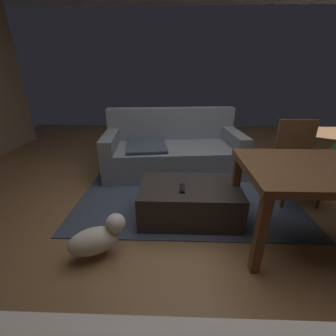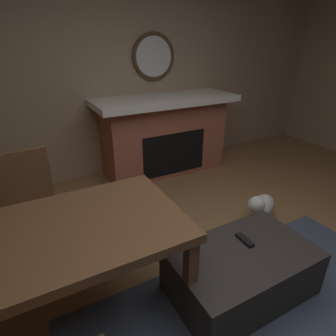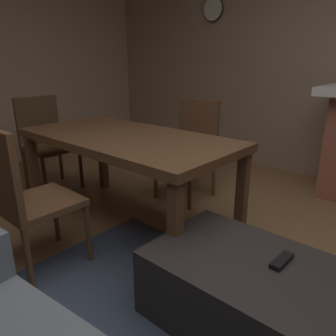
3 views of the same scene
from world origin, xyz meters
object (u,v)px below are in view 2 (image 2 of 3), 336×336
dining_chair_south (28,202)px  fireplace (164,135)px  dining_table (35,249)px  tv_remote (245,240)px  small_dog (261,207)px  ottoman_coffee_table (241,271)px  round_wall_mirror (154,57)px

dining_chair_south → fireplace: bearing=-150.3°
fireplace → dining_table: bearing=45.9°
tv_remote → small_dog: bearing=-142.9°
tv_remote → dining_table: 1.40m
fireplace → dining_table: (1.78, 1.84, 0.13)m
tv_remote → dining_chair_south: (1.35, -1.07, 0.14)m
fireplace → ottoman_coffee_table: (0.51, 2.17, -0.35)m
ottoman_coffee_table → small_dog: size_ratio=2.10×
fireplace → ottoman_coffee_table: fireplace is taller
small_dog → dining_chair_south: bearing=-15.6°
fireplace → small_dog: size_ratio=3.88×
fireplace → dining_chair_south: fireplace is taller
dining_table → tv_remote: bearing=169.5°
ottoman_coffee_table → small_dog: bearing=-143.4°
fireplace → dining_table: 2.56m
fireplace → dining_chair_south: bearing=29.7°
fireplace → round_wall_mirror: size_ratio=3.11×
round_wall_mirror → ottoman_coffee_table: round_wall_mirror is taller
ottoman_coffee_table → tv_remote: 0.23m
tv_remote → dining_table: bearing=-8.8°
fireplace → dining_chair_south: 2.06m
fireplace → round_wall_mirror: (0.00, -0.29, 0.98)m
ottoman_coffee_table → dining_chair_south: dining_chair_south is taller
dining_chair_south → small_dog: 2.16m
ottoman_coffee_table → dining_table: (1.27, -0.33, 0.48)m
ottoman_coffee_table → tv_remote: (-0.08, -0.08, 0.20)m
ottoman_coffee_table → dining_chair_south: 1.75m
fireplace → dining_table: fireplace is taller
fireplace → dining_chair_south: (1.79, 1.02, -0.01)m
round_wall_mirror → fireplace: bearing=90.0°
round_wall_mirror → dining_chair_south: 2.43m
dining_table → small_dog: (-2.05, -0.25, -0.48)m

